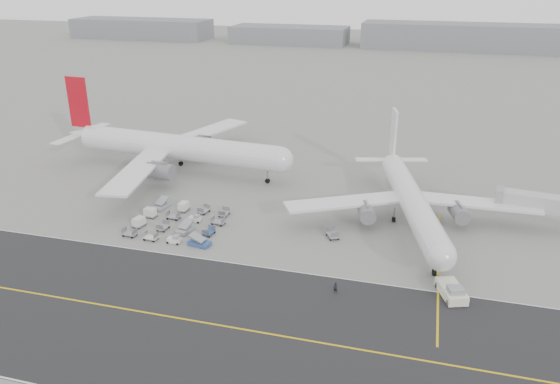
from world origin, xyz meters
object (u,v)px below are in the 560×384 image
(pushback_tug, at_px, (452,291))
(jet_bridge, at_px, (547,206))
(airliner_b, at_px, (411,199))
(ground_crew_a, at_px, (336,288))
(airliner_a, at_px, (173,147))

(pushback_tug, bearing_deg, jet_bridge, 39.37)
(airliner_b, relative_size, jet_bridge, 2.60)
(pushback_tug, height_order, jet_bridge, jet_bridge)
(airliner_b, bearing_deg, ground_crew_a, -122.96)
(airliner_a, relative_size, airliner_b, 1.26)
(jet_bridge, xyz_separation_m, ground_crew_a, (-32.12, -30.48, -3.69))
(pushback_tug, xyz_separation_m, jet_bridge, (16.03, 26.96, 3.67))
(airliner_b, relative_size, pushback_tug, 5.85)
(airliner_b, xyz_separation_m, ground_crew_a, (-8.86, -26.94, -3.77))
(jet_bridge, height_order, ground_crew_a, jet_bridge)
(pushback_tug, relative_size, jet_bridge, 0.45)
(airliner_b, xyz_separation_m, jet_bridge, (23.25, 3.55, -0.08))
(pushback_tug, bearing_deg, ground_crew_a, 172.49)
(airliner_a, xyz_separation_m, pushback_tug, (60.79, -37.20, -4.83))
(airliner_a, bearing_deg, jet_bridge, -92.77)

